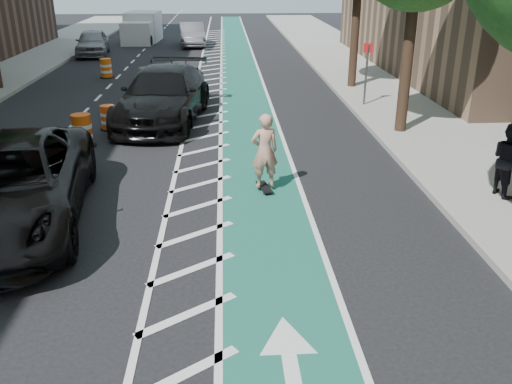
{
  "coord_description": "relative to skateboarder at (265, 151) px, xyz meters",
  "views": [
    {
      "loc": [
        2.17,
        -8.63,
        5.1
      ],
      "look_at": [
        2.73,
        0.98,
        1.1
      ],
      "focal_mm": 38.0,
      "sensor_mm": 36.0,
      "label": 1
    }
  ],
  "objects": [
    {
      "name": "ground",
      "position": [
        -3.09,
        -3.72,
        -1.03
      ],
      "size": [
        120.0,
        120.0,
        0.0
      ],
      "primitive_type": "plane",
      "color": "black",
      "rests_on": "ground"
    },
    {
      "name": "bike_lane",
      "position": [
        -0.09,
        6.28,
        -1.02
      ],
      "size": [
        2.0,
        90.0,
        0.01
      ],
      "primitive_type": "cube",
      "color": "#1B6057",
      "rests_on": "ground"
    },
    {
      "name": "buffer_strip",
      "position": [
        -1.59,
        6.28,
        -1.02
      ],
      "size": [
        1.4,
        90.0,
        0.01
      ],
      "primitive_type": "cube",
      "color": "silver",
      "rests_on": "ground"
    },
    {
      "name": "sidewalk_right",
      "position": [
        6.41,
        6.28,
        -0.95
      ],
      "size": [
        5.0,
        90.0,
        0.15
      ],
      "primitive_type": "cube",
      "color": "gray",
      "rests_on": "ground"
    },
    {
      "name": "curb_right",
      "position": [
        3.96,
        6.28,
        -0.95
      ],
      "size": [
        0.12,
        90.0,
        0.16
      ],
      "primitive_type": "cube",
      "color": "gray",
      "rests_on": "ground"
    },
    {
      "name": "sign_post",
      "position": [
        4.51,
        8.28,
        0.32
      ],
      "size": [
        0.35,
        0.08,
        2.47
      ],
      "color": "#4C4C4C",
      "rests_on": "ground"
    },
    {
      "name": "skateboard",
      "position": [
        -0.0,
        -0.0,
        -0.94
      ],
      "size": [
        0.39,
        0.83,
        0.11
      ],
      "rotation": [
        0.0,
        0.0,
        0.21
      ],
      "color": "black",
      "rests_on": "ground"
    },
    {
      "name": "skateboarder",
      "position": [
        0.0,
        0.0,
        0.0
      ],
      "size": [
        0.75,
        0.57,
        1.84
      ],
      "primitive_type": "imported",
      "rotation": [
        0.0,
        0.0,
        3.36
      ],
      "color": "tan",
      "rests_on": "skateboard"
    },
    {
      "name": "suv_near",
      "position": [
        -5.49,
        -1.63,
        -0.11
      ],
      "size": [
        3.89,
        6.95,
        1.84
      ],
      "primitive_type": "imported",
      "rotation": [
        0.0,
        0.0,
        0.13
      ],
      "color": "black",
      "rests_on": "ground"
    },
    {
      "name": "suv_far",
      "position": [
        -3.09,
        6.75,
        -0.1
      ],
      "size": [
        3.37,
        6.69,
        1.86
      ],
      "primitive_type": "imported",
      "rotation": [
        0.0,
        0.0,
        -0.12
      ],
      "color": "black",
      "rests_on": "ground"
    },
    {
      "name": "car_silver",
      "position": [
        -9.09,
        22.84,
        -0.24
      ],
      "size": [
        2.42,
        4.81,
        1.57
      ],
      "primitive_type": "imported",
      "rotation": [
        0.0,
        0.0,
        0.13
      ],
      "color": "gray",
      "rests_on": "ground"
    },
    {
      "name": "car_grey",
      "position": [
        -3.13,
        27.0,
        -0.25
      ],
      "size": [
        2.08,
        4.85,
        1.55
      ],
      "primitive_type": "imported",
      "rotation": [
        0.0,
        0.0,
        0.09
      ],
      "color": "#5C5C61",
      "rests_on": "ground"
    },
    {
      "name": "pedestrian",
      "position": [
        5.57,
        -0.91,
        -0.02
      ],
      "size": [
        0.77,
        0.93,
        1.72
      ],
      "primitive_type": "imported",
      "rotation": [
        0.0,
        0.0,
        1.73
      ],
      "color": "black",
      "rests_on": "sidewalk_right"
    },
    {
      "name": "box_truck",
      "position": [
        -6.93,
        29.48,
        -0.07
      ],
      "size": [
        2.48,
        5.11,
        2.08
      ],
      "rotation": [
        0.0,
        0.0,
        -0.05
      ],
      "color": "white",
      "rests_on": "ground"
    },
    {
      "name": "barrel_a",
      "position": [
        -5.29,
        3.87,
        -0.55
      ],
      "size": [
        0.74,
        0.74,
        1.01
      ],
      "color": "#E24E0B",
      "rests_on": "ground"
    },
    {
      "name": "barrel_b",
      "position": [
        -4.89,
        5.78,
        -0.64
      ],
      "size": [
        0.6,
        0.6,
        0.82
      ],
      "color": "#FF520D",
      "rests_on": "ground"
    },
    {
      "name": "barrel_c",
      "position": [
        -6.81,
        15.28,
        -0.58
      ],
      "size": [
        0.69,
        0.69,
        0.94
      ],
      "color": "orange",
      "rests_on": "ground"
    }
  ]
}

